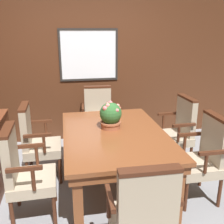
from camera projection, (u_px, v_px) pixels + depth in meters
name	position (u px, v px, depth m)	size (l,w,h in m)	color
ground_plane	(106.00, 198.00, 3.04)	(14.00, 14.00, 0.00)	gray
wall_back	(87.00, 69.00, 4.43)	(7.20, 0.08, 2.45)	#4C2816
dining_table	(114.00, 139.00, 3.08)	(1.18, 1.72, 0.73)	brown
chair_head_near	(143.00, 215.00, 1.97)	(0.53, 0.47, 1.00)	#472314
chair_right_near	(203.00, 155.00, 2.92)	(0.46, 0.53, 1.00)	#472314
chair_left_near	(24.00, 171.00, 2.59)	(0.47, 0.53, 1.00)	#472314
chair_left_far	(36.00, 140.00, 3.32)	(0.46, 0.53, 1.00)	#472314
chair_head_far	(98.00, 115.00, 4.28)	(0.55, 0.49, 1.00)	#472314
chair_right_far	(178.00, 129.00, 3.67)	(0.47, 0.54, 1.00)	#472314
potted_plant	(111.00, 115.00, 3.14)	(0.26, 0.29, 0.33)	#9E5638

